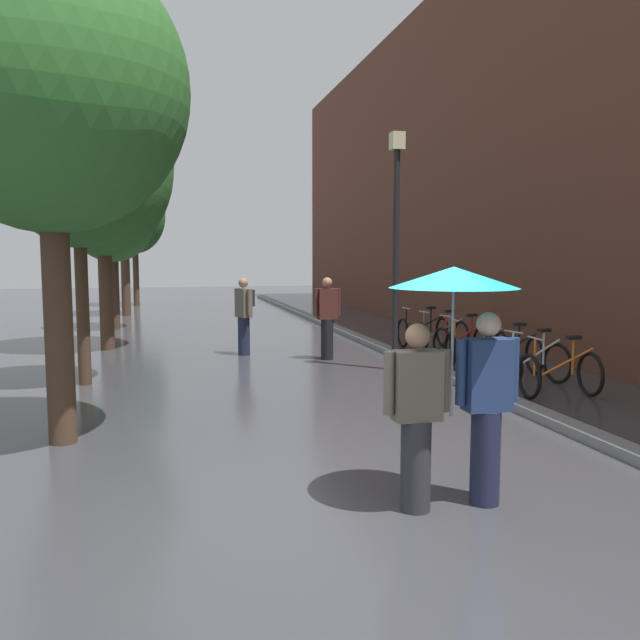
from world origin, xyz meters
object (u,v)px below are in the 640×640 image
object	(u,v)px
street_tree_3	(112,221)
parked_bicycle_3	(476,348)
parked_bicycle_1	(533,364)
pedestrian_walking_far	(244,314)
street_tree_4	(123,201)
couple_under_umbrella	(453,350)
street_tree_0	(49,90)
street_tree_1	(77,171)
parked_bicycle_4	(463,342)
street_lamp_post	(396,233)
parked_bicycle_2	(508,355)
pedestrian_walking_midground	(327,316)
parked_bicycle_5	(441,336)
parked_bicycle_0	(560,374)
street_tree_2	(102,165)
parked_bicycle_6	(423,331)
street_tree_5	(134,215)

from	to	relation	value
street_tree_3	parked_bicycle_3	bearing A→B (deg)	-48.79
parked_bicycle_1	pedestrian_walking_far	world-z (taller)	pedestrian_walking_far
street_tree_4	couple_under_umbrella	world-z (taller)	street_tree_4
street_tree_0	street_tree_1	xyz separation A→B (m)	(-0.15, 3.51, -0.45)
parked_bicycle_4	street_lamp_post	bearing A→B (deg)	-156.55
street_tree_4	parked_bicycle_2	distance (m)	16.03
street_tree_4	pedestrian_walking_midground	world-z (taller)	street_tree_4
parked_bicycle_5	parked_bicycle_0	bearing A→B (deg)	-91.81
street_tree_2	street_tree_4	xyz separation A→B (m)	(-0.04, 8.65, -0.11)
street_tree_0	parked_bicycle_0	bearing A→B (deg)	5.76
street_tree_0	parked_bicycle_3	world-z (taller)	street_tree_0
parked_bicycle_3	parked_bicycle_4	bearing A→B (deg)	79.52
parked_bicycle_3	parked_bicycle_4	size ratio (longest dim) A/B	1.00
street_tree_2	street_tree_0	bearing A→B (deg)	-89.15
parked_bicycle_6	street_tree_3	bearing A→B (deg)	143.16
street_tree_5	parked_bicycle_6	xyz separation A→B (m)	(7.14, -14.49, -3.49)
parked_bicycle_4	street_tree_4	bearing A→B (deg)	121.89
parked_bicycle_2	street_lamp_post	xyz separation A→B (m)	(-1.80, 1.04, 2.21)
parked_bicycle_3	parked_bicycle_4	distance (m)	0.89
street_tree_1	parked_bicycle_4	world-z (taller)	street_tree_1
parked_bicycle_4	street_tree_2	bearing A→B (deg)	156.17
street_tree_2	parked_bicycle_2	xyz separation A→B (m)	(7.36, -5.08, -3.83)
couple_under_umbrella	parked_bicycle_6	bearing A→B (deg)	68.58
street_tree_0	street_tree_4	distance (m)	16.30
street_tree_0	pedestrian_walking_midground	xyz separation A→B (m)	(4.48, 5.08, -3.09)
parked_bicycle_0	parked_bicycle_5	xyz separation A→B (m)	(0.15, 4.67, 0.00)
street_tree_3	couple_under_umbrella	world-z (taller)	street_tree_3
street_tree_1	street_tree_5	bearing A→B (deg)	89.43
street_tree_4	parked_bicycle_4	size ratio (longest dim) A/B	4.69
pedestrian_walking_far	pedestrian_walking_midground	bearing A→B (deg)	-32.20
street_tree_3	street_tree_5	distance (m)	8.98
street_tree_0	parked_bicycle_5	distance (m)	9.69
street_tree_5	parked_bicycle_4	xyz separation A→B (m)	(7.23, -16.44, -3.49)
parked_bicycle_1	pedestrian_walking_midground	size ratio (longest dim) A/B	0.68
street_tree_4	parked_bicycle_1	xyz separation A→B (m)	(7.32, -14.68, -3.72)
parked_bicycle_1	parked_bicycle_4	world-z (taller)	same
parked_bicycle_5	pedestrian_walking_far	world-z (taller)	pedestrian_walking_far
street_tree_4	street_lamp_post	distance (m)	13.95
couple_under_umbrella	street_tree_0	bearing A→B (deg)	141.64
street_tree_5	couple_under_umbrella	size ratio (longest dim) A/B	2.64
street_tree_0	parked_bicycle_4	size ratio (longest dim) A/B	4.81
street_tree_1	street_tree_4	xyz separation A→B (m)	(-0.01, 12.79, 0.54)
parked_bicycle_5	couple_under_umbrella	distance (m)	9.03
parked_bicycle_3	parked_bicycle_4	world-z (taller)	same
parked_bicycle_1	parked_bicycle_2	world-z (taller)	same
parked_bicycle_2	parked_bicycle_5	xyz separation A→B (m)	(-0.04, 2.81, 0.00)
street_tree_3	parked_bicycle_2	size ratio (longest dim) A/B	3.84
street_tree_4	parked_bicycle_3	xyz separation A→B (m)	(7.24, -12.77, -3.72)
pedestrian_walking_midground	street_tree_0	bearing A→B (deg)	-131.41
parked_bicycle_3	pedestrian_walking_midground	distance (m)	3.09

